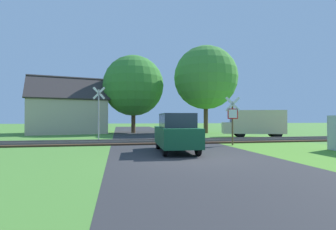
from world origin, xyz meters
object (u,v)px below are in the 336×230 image
Objects in this scene: house at (67,115)px; tree_right at (206,78)px; tree_center at (133,86)px; parked_car at (176,133)px; crossing_sign_far at (99,110)px; stop_sign_near at (233,117)px; mail_truck at (255,122)px.

tree_right is (14.68, -2.45, 4.03)m from house.
tree_center is at bearing 165.90° from tree_right.
crossing_sign_far is at bearing 122.89° from parked_car.
stop_sign_near is at bearing -17.04° from crossing_sign_far.
mail_truck is 11.69m from parked_car.
crossing_sign_far reaches higher than stop_sign_near.
parked_car is at bearing -78.67° from house.
stop_sign_near is 13.83m from tree_right.
tree_right reaches higher than stop_sign_near.
tree_right reaches higher than tree_center.
tree_right is 1.81× the size of mail_truck.
tree_center is (-4.87, 14.75, 3.55)m from stop_sign_near.
tree_right is 2.32× the size of parked_car.
parked_car is at bearing 150.73° from mail_truck.
tree_right is (10.68, 8.38, 3.85)m from crossing_sign_far.
house is (-4.00, 10.83, -0.18)m from crossing_sign_far.
tree_right reaches higher than crossing_sign_far.
tree_right is (2.81, 12.82, 4.37)m from stop_sign_near.
tree_right is at bearing 31.02° from mail_truck.
tree_right is at bearing -92.05° from stop_sign_near.
crossing_sign_far is at bearing 112.84° from mail_truck.
mail_truck is (9.44, -9.09, -3.95)m from tree_center.
crossing_sign_far reaches higher than mail_truck.
tree_center is (2.99, 10.31, 3.03)m from crossing_sign_far.
mail_truck is 1.28× the size of parked_car.
stop_sign_near is at bearing -102.38° from tree_right.
tree_center is at bearing -17.18° from house.
parked_car is (-6.72, -15.20, -5.12)m from tree_right.
crossing_sign_far is 12.53m from mail_truck.
crossing_sign_far is at bearing -19.13° from stop_sign_near.
house is 15.42m from tree_right.
parked_car is at bearing -47.45° from crossing_sign_far.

